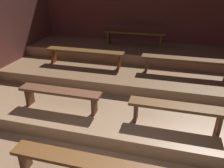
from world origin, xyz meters
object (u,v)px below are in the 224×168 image
(bench_lower_right, at_px, (177,109))
(bench_middle_right, at_px, (186,61))
(bench_middle_left, at_px, (85,53))
(bench_floor_center, at_px, (90,164))
(bench_lower_left, at_px, (60,94))
(bench_upper_center, at_px, (134,34))

(bench_lower_right, relative_size, bench_middle_right, 0.79)
(bench_middle_right, bearing_deg, bench_middle_left, 180.00)
(bench_floor_center, relative_size, bench_middle_right, 1.11)
(bench_floor_center, xyz_separation_m, bench_middle_right, (1.22, 2.99, 0.52))
(bench_lower_left, xyz_separation_m, bench_middle_left, (-0.16, 1.70, 0.27))
(bench_floor_center, distance_m, bench_lower_right, 1.68)
(bench_lower_left, xyz_separation_m, bench_upper_center, (0.86, 2.95, 0.52))
(bench_middle_left, height_order, bench_upper_center, bench_upper_center)
(bench_lower_left, height_order, bench_middle_left, bench_middle_left)
(bench_lower_right, xyz_separation_m, bench_middle_right, (0.16, 1.70, 0.27))
(bench_lower_left, distance_m, bench_upper_center, 3.11)
(bench_lower_left, height_order, bench_middle_right, bench_middle_right)
(bench_lower_left, xyz_separation_m, bench_lower_right, (2.11, 0.00, 0.00))
(bench_lower_left, distance_m, bench_lower_right, 2.11)
(bench_lower_right, bearing_deg, bench_floor_center, -129.58)
(bench_middle_right, bearing_deg, bench_upper_center, 138.59)
(bench_lower_right, height_order, bench_upper_center, bench_upper_center)
(bench_middle_left, bearing_deg, bench_middle_right, 0.00)
(bench_lower_right, distance_m, bench_middle_left, 2.85)
(bench_middle_left, height_order, bench_middle_right, same)
(bench_lower_left, height_order, bench_lower_right, same)
(bench_lower_left, bearing_deg, bench_upper_center, 73.67)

